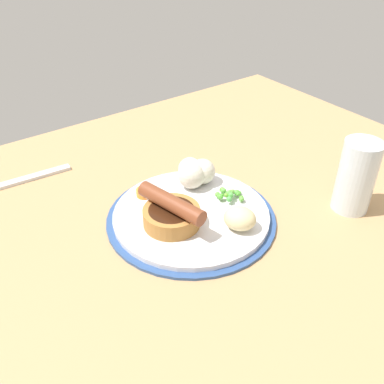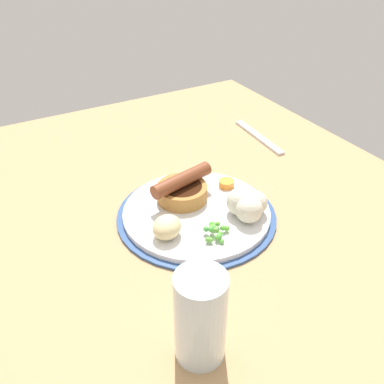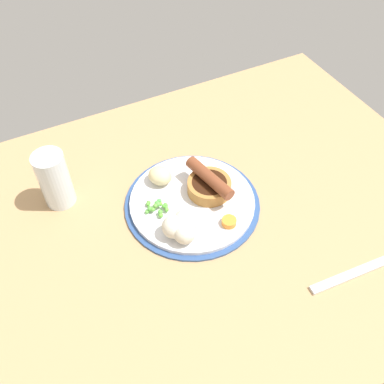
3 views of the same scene
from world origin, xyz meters
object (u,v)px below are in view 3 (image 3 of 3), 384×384
Objects in this scene: potato_chunk_1 at (160,176)px; carrot_slice_0 at (229,222)px; cauliflower_floret at (181,226)px; fork at (355,273)px; dinner_plate at (192,203)px; pea_pile at (157,207)px; drinking_glass at (55,179)px; sausage_pudding at (209,184)px.

carrot_slice_0 is (-7.22, 15.86, -1.14)cm from potato_chunk_1.
fork is (-24.05, 20.77, -3.34)cm from cauliflower_floret.
pea_pile reaches higher than dinner_plate.
dinner_plate is 9.27cm from carrot_slice_0.
potato_chunk_1 is 0.41× the size of drinking_glass.
sausage_pudding is at bearing 155.54° from drinking_glass.
pea_pile is 1.74× the size of carrot_slice_0.
fork is (-25.89, 28.04, -2.04)cm from pea_pile.
sausage_pudding is 0.68× the size of fork.
potato_chunk_1 is 20.64cm from drinking_glass.
potato_chunk_1 reaches higher than pea_pile.
carrot_slice_0 is at bearing 141.38° from drinking_glass.
pea_pile is 14.30cm from carrot_slice_0.
fork is at bearing -165.22° from sausage_pudding.
sausage_pudding is 11.48cm from pea_pile.
cauliflower_floret is at bearing 104.14° from pea_pile.
fork is (-18.57, 27.22, -0.27)cm from dinner_plate.
cauliflower_floret reaches higher than pea_pile.
drinking_glass is (23.28, -13.03, 5.57)cm from dinner_plate.
fork is (-22.21, 34.65, -2.85)cm from potato_chunk_1.
sausage_pudding is 2.48× the size of pea_pile.
carrot_slice_0 is 0.23× the size of drinking_glass.
cauliflower_floret is 1.40× the size of potato_chunk_1.
sausage_pudding reaches higher than potato_chunk_1.
sausage_pudding reaches higher than dinner_plate.
dinner_plate is at bearing -66.95° from carrot_slice_0.
cauliflower_floret reaches higher than potato_chunk_1.
potato_chunk_1 reaches higher than dinner_plate.
dinner_plate is 2.24× the size of sausage_pudding.
dinner_plate is 7.57cm from pea_pile.
sausage_pudding is (-4.11, -0.57, 2.87)cm from dinner_plate.
sausage_pudding is 11.89cm from cauliflower_floret.
drinking_glass is (15.96, -12.21, 3.80)cm from pea_pile.
drinking_glass is at bearing -15.93° from potato_chunk_1.
dinner_plate is at bearing 116.10° from potato_chunk_1.
cauliflower_floret is 26.51cm from drinking_glass.
pea_pile is at bearing 76.05° from sausage_pudding.
carrot_slice_0 reaches higher than dinner_plate.
drinking_glass reaches higher than dinner_plate.
fork is at bearing 122.65° from potato_chunk_1.
sausage_pudding is 4.32× the size of carrot_slice_0.
sausage_pudding is 31.49cm from fork.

